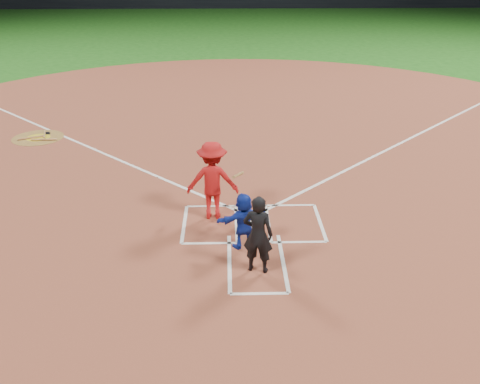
{
  "coord_description": "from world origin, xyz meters",
  "views": [
    {
      "loc": [
        -0.58,
        -11.03,
        5.9
      ],
      "look_at": [
        -0.3,
        -0.4,
        1.0
      ],
      "focal_mm": 40.0,
      "sensor_mm": 36.0,
      "label": 1
    }
  ],
  "objects_px": {
    "home_plate": "(252,223)",
    "umpire": "(258,234)",
    "catcher": "(244,221)",
    "on_deck_circle": "(38,138)",
    "batter_at_plate": "(213,180)"
  },
  "relations": [
    {
      "from": "home_plate",
      "to": "umpire",
      "type": "xyz_separation_m",
      "value": [
        0.01,
        -1.99,
        0.8
      ]
    },
    {
      "from": "batter_at_plate",
      "to": "umpire",
      "type": "bearing_deg",
      "value": -68.58
    },
    {
      "from": "umpire",
      "to": "batter_at_plate",
      "type": "distance_m",
      "value": 2.54
    },
    {
      "from": "batter_at_plate",
      "to": "home_plate",
      "type": "bearing_deg",
      "value": -21.7
    },
    {
      "from": "on_deck_circle",
      "to": "batter_at_plate",
      "type": "height_order",
      "value": "batter_at_plate"
    },
    {
      "from": "home_plate",
      "to": "batter_at_plate",
      "type": "bearing_deg",
      "value": -21.7
    },
    {
      "from": "home_plate",
      "to": "catcher",
      "type": "bearing_deg",
      "value": 76.87
    },
    {
      "from": "catcher",
      "to": "batter_at_plate",
      "type": "relative_size",
      "value": 0.66
    },
    {
      "from": "catcher",
      "to": "batter_at_plate",
      "type": "height_order",
      "value": "batter_at_plate"
    },
    {
      "from": "on_deck_circle",
      "to": "catcher",
      "type": "distance_m",
      "value": 9.96
    },
    {
      "from": "catcher",
      "to": "umpire",
      "type": "distance_m",
      "value": 1.01
    },
    {
      "from": "home_plate",
      "to": "batter_at_plate",
      "type": "distance_m",
      "value": 1.36
    },
    {
      "from": "home_plate",
      "to": "umpire",
      "type": "distance_m",
      "value": 2.15
    },
    {
      "from": "catcher",
      "to": "umpire",
      "type": "relative_size",
      "value": 0.76
    },
    {
      "from": "catcher",
      "to": "batter_at_plate",
      "type": "distance_m",
      "value": 1.59
    }
  ]
}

